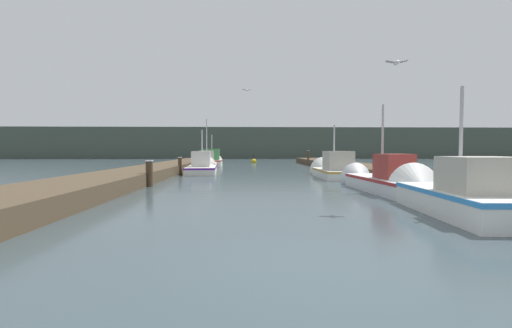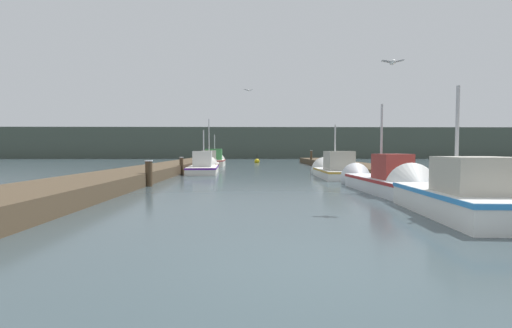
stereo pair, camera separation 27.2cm
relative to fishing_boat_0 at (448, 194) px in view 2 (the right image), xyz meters
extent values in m
plane|color=#38474C|center=(-4.02, -4.06, -0.43)|extent=(200.00, 200.00, 0.00)
cube|color=#4C3D2B|center=(-10.40, 11.94, -0.16)|extent=(2.70, 40.00, 0.54)
cube|color=#4C3D2B|center=(2.36, 11.94, -0.16)|extent=(2.70, 40.00, 0.54)
cube|color=#424C42|center=(-4.02, 56.46, 2.19)|extent=(120.00, 16.00, 5.25)
cube|color=silver|center=(-0.04, -0.61, -0.13)|extent=(1.95, 3.94, 0.59)
cube|color=#3186D3|center=(-0.04, -0.61, 0.10)|extent=(1.98, 3.97, 0.10)
cone|color=silver|center=(0.11, 1.76, -0.13)|extent=(1.68, 1.01, 1.62)
cube|color=#B2AD9E|center=(-0.07, -1.09, 0.55)|extent=(1.43, 1.40, 0.77)
cylinder|color=#B2B2B7|center=(-0.02, -0.32, 1.36)|extent=(0.08, 0.08, 2.40)
cube|color=silver|center=(-0.08, 3.73, -0.17)|extent=(1.59, 4.40, 0.52)
cube|color=#A22424|center=(-0.08, 3.73, 0.03)|extent=(1.62, 4.43, 0.10)
cone|color=silver|center=(-0.18, 6.30, -0.17)|extent=(1.38, 0.85, 1.34)
cube|color=#99332D|center=(-0.06, 3.19, 0.51)|extent=(1.00, 1.26, 0.84)
cylinder|color=#B2B2B7|center=(-0.09, 4.06, 1.40)|extent=(0.08, 0.08, 2.62)
cube|color=silver|center=(-0.26, 9.80, -0.20)|extent=(1.79, 4.23, 0.46)
cube|color=gold|center=(-0.26, 9.80, -0.02)|extent=(1.82, 4.26, 0.10)
cone|color=silver|center=(-0.21, 12.41, -0.20)|extent=(1.65, 1.05, 1.63)
cube|color=#B2AD9E|center=(-0.27, 9.28, 0.52)|extent=(1.29, 1.73, 0.97)
cylinder|color=#B2B2B7|center=(-0.26, 10.12, 1.23)|extent=(0.08, 0.08, 2.38)
cube|color=silver|center=(-7.82, 13.69, -0.20)|extent=(2.05, 4.92, 0.45)
cube|color=#5B1C99|center=(-7.82, 13.69, -0.03)|extent=(2.08, 4.95, 0.10)
cone|color=silver|center=(-7.99, 16.56, -0.20)|extent=(1.73, 1.03, 1.68)
cube|color=silver|center=(-7.78, 13.09, 0.50)|extent=(1.19, 1.47, 0.96)
cylinder|color=#B2B2B7|center=(-7.84, 14.05, 1.19)|extent=(0.08, 0.08, 2.32)
cube|color=silver|center=(-8.05, 18.69, -0.19)|extent=(1.86, 3.85, 0.47)
cube|color=brown|center=(-8.05, 18.69, -0.02)|extent=(1.89, 3.88, 0.10)
cone|color=silver|center=(-8.27, 20.96, -0.19)|extent=(1.51, 0.95, 1.43)
cube|color=#B2AD9E|center=(-8.01, 18.23, 0.53)|extent=(1.19, 1.17, 0.97)
cylinder|color=#B2B2B7|center=(-8.08, 18.97, 1.77)|extent=(0.08, 0.08, 3.46)
cube|color=silver|center=(-8.05, 22.76, -0.13)|extent=(1.88, 3.98, 0.60)
cube|color=#AB2D2D|center=(-8.05, 22.76, 0.11)|extent=(1.91, 4.01, 0.10)
cone|color=silver|center=(-8.11, 25.24, -0.13)|extent=(1.72, 1.05, 1.70)
cube|color=#387A42|center=(-8.04, 22.27, 0.66)|extent=(1.44, 1.32, 0.98)
cylinder|color=#B2B2B7|center=(-8.06, 23.05, 1.31)|extent=(0.08, 0.08, 2.28)
cylinder|color=#473523|center=(1.11, 24.81, 0.27)|extent=(0.22, 0.22, 1.39)
cylinder|color=silver|center=(1.11, 24.81, 0.99)|extent=(0.25, 0.25, 0.04)
cylinder|color=#473523|center=(-9.03, 12.78, 0.08)|extent=(0.22, 0.22, 1.01)
cylinder|color=silver|center=(-9.03, 12.78, 0.60)|extent=(0.26, 0.26, 0.04)
cylinder|color=#473523|center=(-8.98, 5.85, 0.09)|extent=(0.28, 0.28, 1.03)
cylinder|color=silver|center=(-8.98, 5.85, 0.62)|extent=(0.33, 0.33, 0.04)
sphere|color=gold|center=(-4.03, 30.70, -0.26)|extent=(0.59, 0.59, 0.59)
cylinder|color=black|center=(-4.03, 30.70, 0.28)|extent=(0.06, 0.06, 0.50)
ellipsoid|color=white|center=(-4.94, 13.90, 4.89)|extent=(0.21, 0.31, 0.12)
cube|color=gray|center=(-5.08, 13.87, 4.91)|extent=(0.29, 0.18, 0.07)
cube|color=gray|center=(-4.81, 13.94, 4.91)|extent=(0.29, 0.18, 0.07)
ellipsoid|color=white|center=(-1.14, 0.68, 3.34)|extent=(0.18, 0.30, 0.12)
cube|color=gray|center=(-1.28, 0.70, 3.36)|extent=(0.29, 0.15, 0.07)
cube|color=gray|center=(-1.00, 0.67, 3.36)|extent=(0.29, 0.15, 0.07)
camera|label=1|loc=(-5.11, -8.19, 1.08)|focal=24.00mm
camera|label=2|loc=(-4.84, -8.19, 1.08)|focal=24.00mm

